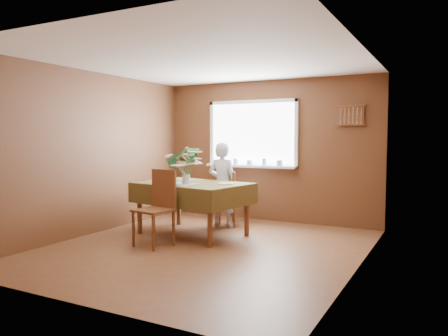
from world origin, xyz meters
The scene contains 15 objects.
floor centered at (0.00, 0.00, 0.00)m, with size 4.50×4.50×0.00m, color brown.
ceiling centered at (0.00, 0.00, 2.50)m, with size 4.50×4.50×0.00m, color white.
wall_back centered at (0.00, 2.25, 1.25)m, with size 4.00×4.00×0.00m, color brown.
wall_front centered at (0.00, -2.25, 1.25)m, with size 4.00×4.00×0.00m, color brown.
wall_left centered at (-2.00, 0.00, 1.25)m, with size 4.50×4.50×0.00m, color brown.
wall_right centered at (2.00, 0.00, 1.25)m, with size 4.50×4.50×0.00m, color brown.
window_assembly centered at (-0.29, 2.20, 1.35)m, with size 1.72×0.20×1.22m.
spoon_rack centered at (1.45, 2.22, 1.85)m, with size 0.44×0.05×0.33m.
dining_table centered at (-0.59, 0.63, 0.70)m, with size 1.82×1.39×0.81m.
chair_far centered at (-0.38, 1.52, 0.51)m, with size 0.49×0.49×0.93m.
chair_near centered at (-0.67, -0.14, 0.56)m, with size 0.51×0.51×1.04m.
seated_woman centered at (-0.46, 1.38, 0.71)m, with size 0.52×0.34×1.41m, color white.
flower_bouquet centered at (-0.57, 0.42, 1.12)m, with size 0.57×0.57×0.49m.
side_plate centered at (-0.05, 0.69, 0.81)m, with size 0.24×0.24×0.01m, color white.
table_knife centered at (-0.48, 0.34, 0.81)m, with size 0.02×0.24×0.00m, color silver.
Camera 1 is at (2.91, -5.01, 1.49)m, focal length 35.00 mm.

